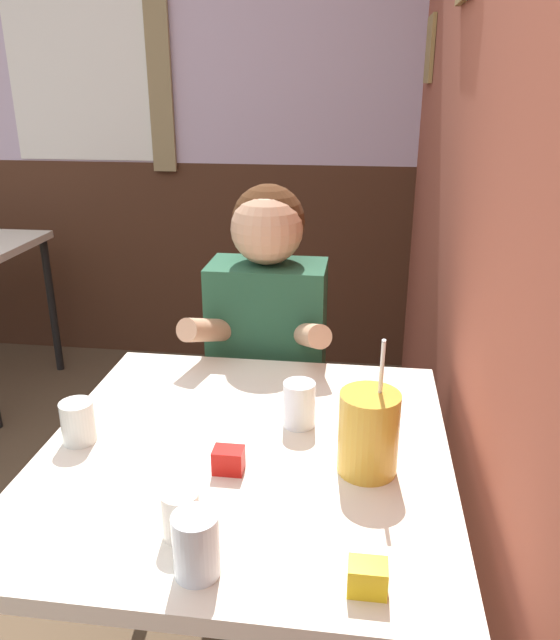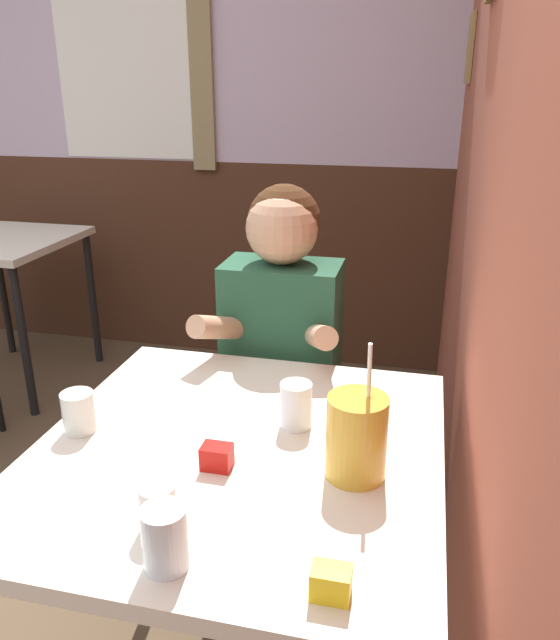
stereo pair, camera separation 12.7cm
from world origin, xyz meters
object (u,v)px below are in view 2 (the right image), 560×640
(main_table, at_px, (239,476))
(person_seated, at_px, (282,376))
(cocktail_pitcher, at_px, (357,437))
(background_table, at_px, (3,258))

(main_table, distance_m, person_seated, 0.60)
(main_table, distance_m, cocktail_pitcher, 0.30)
(background_table, distance_m, person_seated, 1.90)
(background_table, bearing_deg, cocktail_pitcher, -39.01)
(background_table, bearing_deg, main_table, -42.16)
(main_table, xyz_separation_m, background_table, (-1.70, 1.54, -0.03))
(main_table, xyz_separation_m, person_seated, (-0.04, 0.60, -0.05))
(main_table, height_order, background_table, same)
(cocktail_pitcher, bearing_deg, background_table, 140.99)
(main_table, height_order, cocktail_pitcher, cocktail_pitcher)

